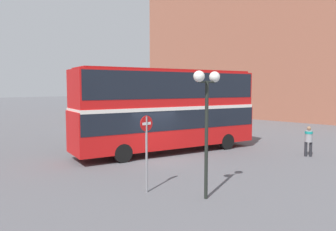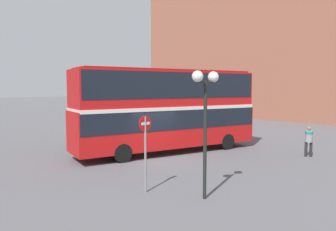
% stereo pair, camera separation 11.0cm
% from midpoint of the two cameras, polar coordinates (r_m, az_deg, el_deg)
% --- Properties ---
extents(ground_plane, '(240.00, 240.00, 0.00)m').
position_cam_midpoint_polar(ground_plane, '(17.55, -1.95, -7.67)').
color(ground_plane, '#5B5B60').
extents(building_row_right, '(9.58, 35.32, 18.12)m').
position_cam_midpoint_polar(building_row_right, '(45.43, 17.01, 11.31)').
color(building_row_right, '#935642').
rests_on(building_row_right, ground_plane).
extents(double_decker_bus, '(11.47, 5.15, 4.85)m').
position_cam_midpoint_polar(double_decker_bus, '(19.15, 0.17, 1.73)').
color(double_decker_bus, red).
rests_on(double_decker_bus, ground_plane).
extents(pedestrian_foreground, '(0.56, 0.56, 1.68)m').
position_cam_midpoint_polar(pedestrian_foreground, '(19.71, 23.46, -3.64)').
color(pedestrian_foreground, '#232328').
rests_on(pedestrian_foreground, ground_plane).
extents(parked_car_kerb_far, '(4.83, 2.67, 1.57)m').
position_cam_midpoint_polar(parked_car_kerb_far, '(31.82, -12.49, -0.69)').
color(parked_car_kerb_far, silver).
rests_on(parked_car_kerb_far, ground_plane).
extents(street_lamp_twin_globe, '(1.22, 0.38, 4.37)m').
position_cam_midpoint_polar(street_lamp_twin_globe, '(11.07, 6.82, 2.83)').
color(street_lamp_twin_globe, black).
rests_on(street_lamp_twin_globe, ground_plane).
extents(no_entry_sign, '(0.57, 0.08, 2.81)m').
position_cam_midpoint_polar(no_entry_sign, '(11.87, -3.71, -4.73)').
color(no_entry_sign, gray).
rests_on(no_entry_sign, ground_plane).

